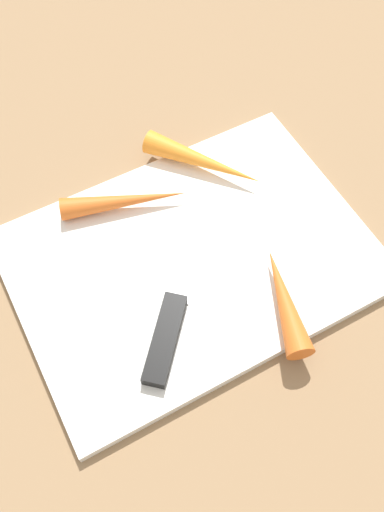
# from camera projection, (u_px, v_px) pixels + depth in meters

# --- Properties ---
(ground_plane) EXTENTS (1.40, 1.40, 0.00)m
(ground_plane) POSITION_uv_depth(u_px,v_px,m) (192.00, 262.00, 0.59)
(ground_plane) COLOR #8C6D4C
(cutting_board) EXTENTS (0.36, 0.26, 0.01)m
(cutting_board) POSITION_uv_depth(u_px,v_px,m) (192.00, 259.00, 0.58)
(cutting_board) COLOR white
(cutting_board) RESTS_ON ground_plane
(knife) EXTENTS (0.15, 0.16, 0.01)m
(knife) POSITION_uv_depth(u_px,v_px,m) (169.00, 326.00, 0.53)
(knife) COLOR #B7B7BC
(knife) RESTS_ON cutting_board
(carrot_longest) EXTENTS (0.10, 0.13, 0.03)m
(carrot_longest) POSITION_uv_depth(u_px,v_px,m) (203.00, 161.00, 0.62)
(carrot_longest) COLOR orange
(carrot_longest) RESTS_ON cutting_board
(carrot_medium) EXTENTS (0.14, 0.07, 0.02)m
(carrot_medium) POSITION_uv_depth(u_px,v_px,m) (125.00, 201.00, 0.60)
(carrot_medium) COLOR orange
(carrot_medium) RESTS_ON cutting_board
(carrot_shortest) EXTENTS (0.06, 0.12, 0.03)m
(carrot_shortest) POSITION_uv_depth(u_px,v_px,m) (284.00, 300.00, 0.54)
(carrot_shortest) COLOR orange
(carrot_shortest) RESTS_ON cutting_board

